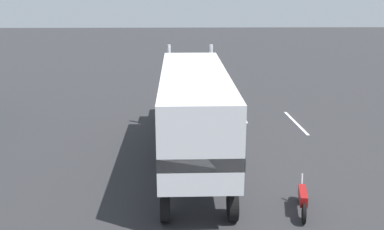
# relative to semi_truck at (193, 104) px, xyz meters

# --- Properties ---
(ground_plane) EXTENTS (120.00, 120.00, 0.00)m
(ground_plane) POSITION_rel_semi_truck_xyz_m (5.81, 0.39, -2.52)
(ground_plane) COLOR #2D2D30
(lane_stripe_near) EXTENTS (4.40, 0.22, 0.01)m
(lane_stripe_near) POSITION_rel_semi_truck_xyz_m (7.52, -3.11, -2.52)
(lane_stripe_near) COLOR silver
(lane_stripe_near) RESTS_ON ground_plane
(lane_stripe_mid) EXTENTS (4.40, 0.38, 0.01)m
(lane_stripe_mid) POSITION_rel_semi_truck_xyz_m (5.35, -5.93, -2.52)
(lane_stripe_mid) COLOR silver
(lane_stripe_mid) RESTS_ON ground_plane
(semi_truck) EXTENTS (14.21, 3.09, 4.50)m
(semi_truck) POSITION_rel_semi_truck_xyz_m (0.00, 0.00, 0.00)
(semi_truck) COLOR white
(semi_truck) RESTS_ON ground_plane
(person_bystander) EXTENTS (0.39, 0.48, 1.63)m
(person_bystander) POSITION_rel_semi_truck_xyz_m (4.00, -2.13, -1.63)
(person_bystander) COLOR black
(person_bystander) RESTS_ON ground_plane
(motorcycle) EXTENTS (2.09, 0.48, 1.12)m
(motorcycle) POSITION_rel_semi_truck_xyz_m (-4.89, -3.59, -2.04)
(motorcycle) COLOR black
(motorcycle) RESTS_ON ground_plane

